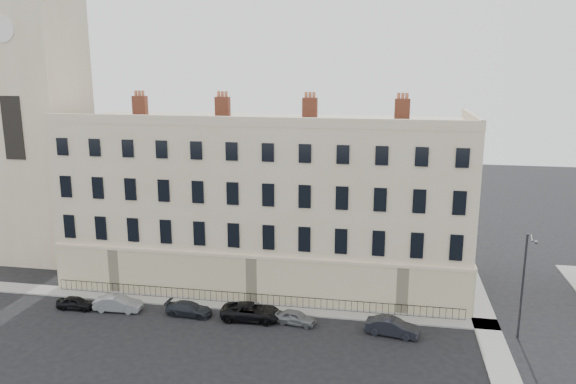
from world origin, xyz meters
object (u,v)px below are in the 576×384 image
at_px(car_a, 76,303).
at_px(car_d, 251,312).
at_px(car_c, 189,309).
at_px(car_e, 296,317).
at_px(car_f, 392,327).
at_px(streetlamp, 524,282).
at_px(car_b, 118,303).

bearing_deg(car_a, car_d, -88.22).
distance_m(car_c, car_e, 8.77).
bearing_deg(car_f, car_a, 99.75).
bearing_deg(car_f, streetlamp, -73.32).
distance_m(car_b, car_d, 11.22).
xyz_separation_m(car_c, car_f, (16.19, -0.52, 0.10)).
bearing_deg(streetlamp, car_f, -163.04).
height_order(car_d, streetlamp, streetlamp).
bearing_deg(car_d, car_f, -95.44).
xyz_separation_m(car_c, car_d, (5.16, 0.14, 0.12)).
bearing_deg(car_b, streetlamp, -91.63).
distance_m(car_a, car_b, 3.64).
bearing_deg(car_e, streetlamp, -78.87).
xyz_separation_m(car_d, car_f, (11.03, -0.66, -0.02)).
height_order(car_a, streetlamp, streetlamp).
relative_size(car_b, car_d, 0.81).
xyz_separation_m(car_d, streetlamp, (20.27, 0.46, 3.81)).
bearing_deg(car_e, car_b, 99.95).
distance_m(car_c, car_f, 16.20).
distance_m(car_a, car_c, 9.70).
bearing_deg(car_d, car_b, 89.97).
distance_m(car_b, car_f, 22.25).
bearing_deg(car_a, car_b, -86.37).
bearing_deg(streetlamp, car_d, -168.67).
relative_size(car_a, car_c, 0.82).
height_order(car_f, streetlamp, streetlamp).
distance_m(car_b, streetlamp, 31.73).
relative_size(car_d, car_f, 1.21).
bearing_deg(car_e, car_d, 96.67).
relative_size(car_d, car_e, 1.48).
bearing_deg(car_f, car_e, 95.78).
bearing_deg(streetlamp, car_b, -168.44).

